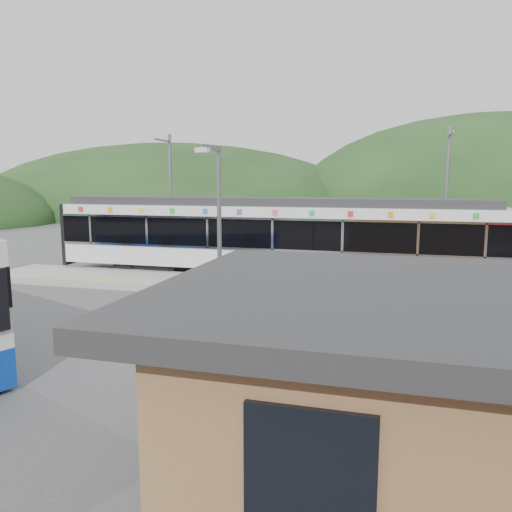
# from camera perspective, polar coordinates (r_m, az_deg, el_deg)

# --- Properties ---
(ground) EXTENTS (120.00, 120.00, 0.00)m
(ground) POSITION_cam_1_polar(r_m,az_deg,el_deg) (17.59, -0.62, -6.29)
(ground) COLOR #4C4C4F
(ground) RESTS_ON ground
(hills) EXTENTS (146.00, 149.00, 26.00)m
(hills) POSITION_cam_1_polar(r_m,az_deg,el_deg) (22.12, 19.02, -3.68)
(hills) COLOR #1E3D19
(hills) RESTS_ON ground
(platform) EXTENTS (26.00, 3.20, 0.30)m
(platform) POSITION_cam_1_polar(r_m,az_deg,el_deg) (20.65, 1.94, -3.63)
(platform) COLOR #9E9E99
(platform) RESTS_ON ground
(yellow_line) EXTENTS (26.00, 0.10, 0.01)m
(yellow_line) POSITION_cam_1_polar(r_m,az_deg,el_deg) (19.39, 1.03, -3.96)
(yellow_line) COLOR yellow
(yellow_line) RESTS_ON platform
(train) EXTENTS (20.44, 3.01, 3.74)m
(train) POSITION_cam_1_polar(r_m,az_deg,el_deg) (23.13, 1.61, 2.48)
(train) COLOR black
(train) RESTS_ON ground
(catenary_mast_west) EXTENTS (0.18, 1.80, 7.00)m
(catenary_mast_west) POSITION_cam_1_polar(r_m,az_deg,el_deg) (27.54, -9.74, 6.64)
(catenary_mast_west) COLOR slate
(catenary_mast_west) RESTS_ON ground
(catenary_mast_east) EXTENTS (0.18, 1.80, 7.00)m
(catenary_mast_east) POSITION_cam_1_polar(r_m,az_deg,el_deg) (25.00, 20.87, 6.03)
(catenary_mast_east) COLOR slate
(catenary_mast_east) RESTS_ON ground
(station_shelter) EXTENTS (9.20, 6.20, 3.00)m
(station_shelter) POSITION_cam_1_polar(r_m,az_deg,el_deg) (7.98, 24.06, -13.87)
(station_shelter) COLOR #8E5E3E
(station_shelter) RESTS_ON ground
(lamp_post) EXTENTS (0.37, 0.99, 5.44)m
(lamp_post) POSITION_cam_1_polar(r_m,az_deg,el_deg) (13.46, -4.38, 3.24)
(lamp_post) COLOR slate
(lamp_post) RESTS_ON ground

